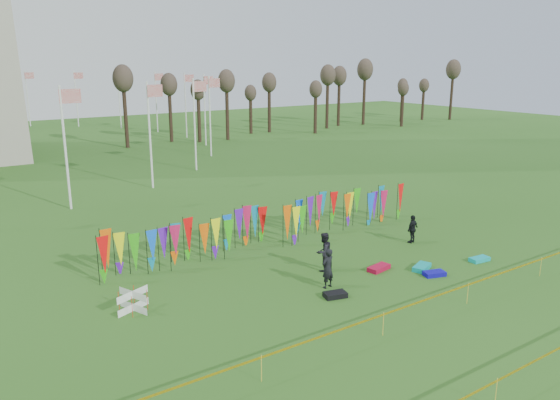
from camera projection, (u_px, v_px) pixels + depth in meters
ground at (365, 295)px, 22.82m from camera, size 160.00×160.00×0.00m
banner_row at (272, 222)px, 28.71m from camera, size 18.64×0.64×2.10m
caution_tape_near at (416, 304)px, 20.14m from camera, size 26.00×0.02×0.90m
caution_tape_far at (537, 361)px, 16.33m from camera, size 26.00×0.02×0.90m
tree_line at (320, 85)px, 73.93m from camera, size 53.92×1.92×7.84m
box_kite at (133, 301)px, 21.20m from camera, size 0.78×0.78×0.87m
person_left at (328, 268)px, 23.33m from camera, size 0.70×0.56×1.76m
person_mid at (324, 252)px, 25.20m from camera, size 0.98×0.70×1.84m
person_right at (413, 229)px, 29.11m from camera, size 0.99×0.69×1.54m
kite_bag_turquoise at (422, 267)px, 25.52m from camera, size 1.24×0.93×0.22m
kite_bag_blue at (434, 274)px, 24.79m from camera, size 1.08×0.78×0.20m
kite_bag_red at (379, 268)px, 25.45m from camera, size 1.24×0.73×0.21m
kite_bag_black at (335, 295)px, 22.55m from camera, size 1.03×0.75×0.22m
kite_bag_teal at (479, 259)px, 26.59m from camera, size 1.06×0.58×0.20m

